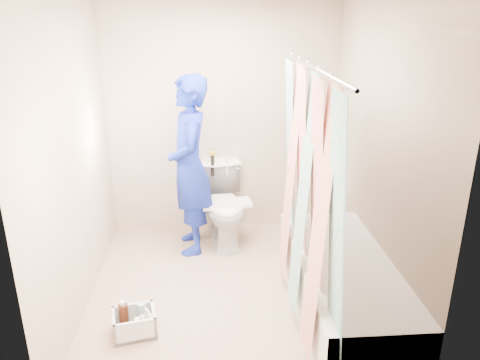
{
  "coord_description": "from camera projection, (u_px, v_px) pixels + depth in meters",
  "views": [
    {
      "loc": [
        -0.18,
        -3.49,
        2.31
      ],
      "look_at": [
        0.1,
        0.29,
        0.91
      ],
      "focal_mm": 35.0,
      "sensor_mm": 36.0,
      "label": 1
    }
  ],
  "objects": [
    {
      "name": "floor",
      "position": [
        231.0,
        290.0,
        4.08
      ],
      "size": [
        2.6,
        2.6,
        0.0
      ],
      "primitive_type": "plane",
      "color": "gray",
      "rests_on": "ground"
    },
    {
      "name": "wall_back",
      "position": [
        223.0,
        121.0,
        4.88
      ],
      "size": [
        2.4,
        0.02,
        2.4
      ],
      "primitive_type": "cube",
      "color": "#BAA58F",
      "rests_on": "ground"
    },
    {
      "name": "wall_front",
      "position": [
        243.0,
        234.0,
        2.45
      ],
      "size": [
        2.4,
        0.02,
        2.4
      ],
      "primitive_type": "cube",
      "color": "#BAA58F",
      "rests_on": "ground"
    },
    {
      "name": "wall_left",
      "position": [
        74.0,
        162.0,
        3.58
      ],
      "size": [
        0.02,
        2.6,
        2.4
      ],
      "primitive_type": "cube",
      "color": "#BAA58F",
      "rests_on": "ground"
    },
    {
      "name": "wall_right",
      "position": [
        379.0,
        155.0,
        3.75
      ],
      "size": [
        0.02,
        2.6,
        2.4
      ],
      "primitive_type": "cube",
      "color": "#BAA58F",
      "rests_on": "ground"
    },
    {
      "name": "bathtub",
      "position": [
        342.0,
        286.0,
        3.65
      ],
      "size": [
        0.7,
        1.75,
        0.5
      ],
      "color": "white",
      "rests_on": "ground"
    },
    {
      "name": "curtain_rod",
      "position": [
        312.0,
        67.0,
        3.04
      ],
      "size": [
        0.02,
        1.9,
        0.02
      ],
      "primitive_type": "cylinder",
      "rotation": [
        1.57,
        0.0,
        0.0
      ],
      "color": "silver",
      "rests_on": "wall_back"
    },
    {
      "name": "shower_curtain",
      "position": [
        305.0,
        199.0,
        3.37
      ],
      "size": [
        0.06,
        1.75,
        1.8
      ],
      "primitive_type": "cube",
      "color": "white",
      "rests_on": "curtain_rod"
    },
    {
      "name": "toilet",
      "position": [
        224.0,
        205.0,
        4.81
      ],
      "size": [
        0.54,
        0.84,
        0.8
      ],
      "primitive_type": "imported",
      "rotation": [
        0.0,
        0.0,
        0.12
      ],
      "color": "white",
      "rests_on": "ground"
    },
    {
      "name": "tank_lid",
      "position": [
        226.0,
        204.0,
        4.67
      ],
      "size": [
        0.52,
        0.27,
        0.04
      ],
      "primitive_type": "cube",
      "rotation": [
        0.0,
        0.0,
        0.12
      ],
      "color": "white",
      "rests_on": "toilet"
    },
    {
      "name": "tank_internals",
      "position": [
        216.0,
        163.0,
        4.87
      ],
      "size": [
        0.2,
        0.06,
        0.26
      ],
      "color": "black",
      "rests_on": "toilet"
    },
    {
      "name": "plumber",
      "position": [
        190.0,
        166.0,
        4.51
      ],
      "size": [
        0.48,
        0.68,
        1.75
      ],
      "primitive_type": "imported",
      "rotation": [
        0.0,
        0.0,
        -1.47
      ],
      "color": "navy",
      "rests_on": "ground"
    },
    {
      "name": "cleaning_caddy",
      "position": [
        136.0,
        323.0,
        3.51
      ],
      "size": [
        0.36,
        0.31,
        0.24
      ],
      "rotation": [
        0.0,
        0.0,
        0.21
      ],
      "color": "silver",
      "rests_on": "ground"
    }
  ]
}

